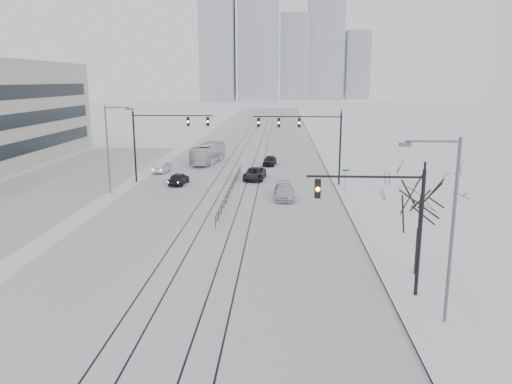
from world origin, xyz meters
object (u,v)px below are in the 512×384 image
(sedan_nb_far, at_px, (270,161))
(sedan_nb_right, at_px, (284,192))
(bare_tree, at_px, (421,203))
(sedan_sb_outer, at_px, (162,167))
(box_truck, at_px, (208,153))
(traffic_mast_near, at_px, (390,215))
(sedan_nb_front, at_px, (255,174))
(sedan_sb_inner, at_px, (179,179))

(sedan_nb_far, bearing_deg, sedan_nb_right, -77.71)
(bare_tree, distance_m, sedan_sb_outer, 40.72)
(box_truck, bearing_deg, bare_tree, 123.19)
(sedan_sb_outer, xyz_separation_m, sedan_nb_right, (15.43, -13.68, 0.04))
(bare_tree, bearing_deg, traffic_mast_near, -128.76)
(traffic_mast_near, bearing_deg, box_truck, 109.98)
(traffic_mast_near, relative_size, sedan_nb_front, 1.41)
(sedan_nb_far, bearing_deg, traffic_mast_near, -73.47)
(sedan_sb_outer, bearing_deg, sedan_nb_right, 143.26)
(traffic_mast_near, bearing_deg, sedan_sb_inner, 120.71)
(bare_tree, height_order, sedan_nb_right, bare_tree)
(sedan_sb_inner, bearing_deg, sedan_nb_front, -152.86)
(sedan_nb_right, bearing_deg, sedan_sb_inner, 150.19)
(sedan_sb_outer, xyz_separation_m, sedan_nb_front, (12.00, -4.12, 0.02))
(sedan_nb_front, height_order, sedan_nb_right, sedan_nb_right)
(sedan_nb_far, distance_m, box_truck, 8.88)
(traffic_mast_near, distance_m, sedan_nb_right, 23.51)
(sedan_nb_front, bearing_deg, sedan_nb_far, 86.56)
(traffic_mast_near, height_order, sedan_nb_far, traffic_mast_near)
(sedan_sb_outer, relative_size, sedan_nb_front, 0.81)
(sedan_sb_outer, xyz_separation_m, sedan_nb_far, (13.53, 5.99, 0.00))
(sedan_sb_inner, distance_m, sedan_nb_far, 16.65)
(bare_tree, distance_m, sedan_nb_far, 40.59)
(sedan_sb_inner, bearing_deg, box_truck, -88.91)
(sedan_nb_front, bearing_deg, sedan_nb_right, -65.12)
(sedan_nb_front, xyz_separation_m, sedan_nb_far, (1.53, 10.10, -0.02))
(traffic_mast_near, xyz_separation_m, sedan_nb_front, (-8.79, 32.13, -3.87))
(sedan_sb_outer, relative_size, box_truck, 0.41)
(bare_tree, relative_size, sedan_nb_right, 1.25)
(sedan_nb_front, bearing_deg, traffic_mast_near, -69.53)
(sedan_sb_inner, bearing_deg, bare_tree, 132.64)
(sedan_sb_inner, height_order, sedan_nb_far, sedan_sb_inner)
(sedan_nb_front, distance_m, sedan_nb_far, 10.22)
(sedan_sb_outer, height_order, box_truck, box_truck)
(bare_tree, distance_m, sedan_nb_front, 31.44)
(sedan_sb_inner, xyz_separation_m, sedan_nb_right, (11.77, -6.26, 0.03))
(sedan_nb_far, bearing_deg, box_truck, 175.97)
(traffic_mast_near, distance_m, sedan_sb_inner, 33.76)
(sedan_nb_front, distance_m, box_truck, 13.79)
(sedan_nb_front, relative_size, sedan_nb_right, 1.02)
(sedan_sb_outer, height_order, sedan_nb_far, sedan_nb_far)
(traffic_mast_near, relative_size, box_truck, 0.71)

